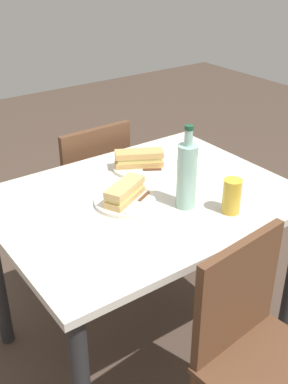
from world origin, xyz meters
TOP-DOWN VIEW (x-y plane):
  - ground_plane at (0.00, 0.00)m, footprint 8.00×8.00m
  - dining_table at (0.00, 0.00)m, footprint 1.15×0.88m
  - chair_far at (0.01, 0.64)m, footprint 0.44×0.44m
  - chair_near at (-0.10, -0.64)m, footprint 0.41×0.41m
  - plate_near at (0.09, 0.00)m, footprint 0.23×0.23m
  - baguette_sandwich_near at (0.09, 0.00)m, footprint 0.20×0.15m
  - knife_near at (0.06, 0.04)m, footprint 0.17×0.09m
  - plate_far at (-0.13, -0.22)m, footprint 0.23×0.23m
  - baguette_sandwich_far at (-0.13, -0.22)m, footprint 0.21×0.16m
  - knife_far at (-0.11, -0.16)m, footprint 0.16×0.10m
  - water_bottle at (-0.08, 0.15)m, footprint 0.07×0.07m
  - beer_glass at (-0.19, 0.28)m, footprint 0.07×0.07m
  - paper_napkin at (-0.38, -0.19)m, footprint 0.17×0.17m

SIDE VIEW (x-z plane):
  - ground_plane at x=0.00m, z-range 0.00..0.00m
  - chair_far at x=0.01m, z-range 0.07..0.93m
  - chair_near at x=-0.10m, z-range 0.07..0.93m
  - dining_table at x=0.00m, z-range 0.27..1.05m
  - paper_napkin at x=-0.38m, z-range 0.77..0.78m
  - plate_near at x=0.09m, z-range 0.77..0.79m
  - plate_far at x=-0.13m, z-range 0.77..0.79m
  - knife_near at x=0.06m, z-range 0.79..0.80m
  - knife_far at x=-0.11m, z-range 0.79..0.80m
  - baguette_sandwich_near at x=0.09m, z-range 0.79..0.86m
  - baguette_sandwich_far at x=-0.13m, z-range 0.79..0.86m
  - beer_glass at x=-0.19m, z-range 0.77..0.91m
  - water_bottle at x=-0.08m, z-range 0.75..1.07m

